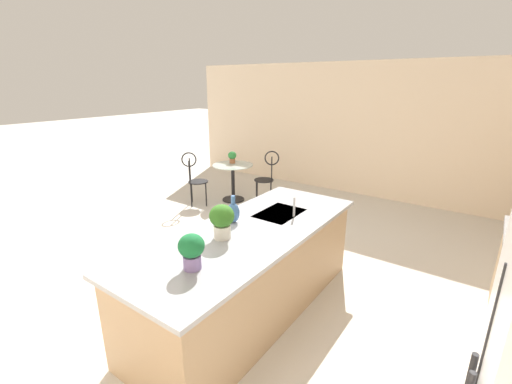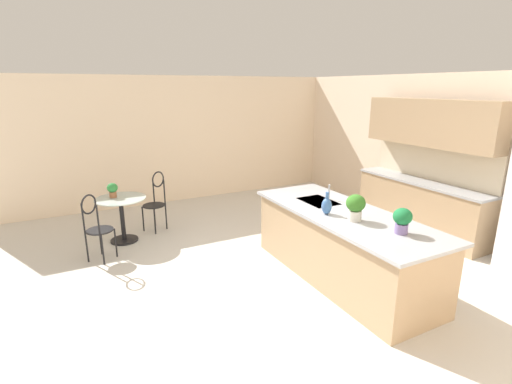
# 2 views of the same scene
# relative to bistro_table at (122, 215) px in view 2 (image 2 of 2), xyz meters

# --- Properties ---
(ground_plane) EXTENTS (40.00, 40.00, 0.00)m
(ground_plane) POSITION_rel_bistro_table_xyz_m (2.33, 1.52, -0.45)
(ground_plane) COLOR beige
(wall_back) EXTENTS (9.00, 0.12, 2.70)m
(wall_back) POSITION_rel_bistro_table_xyz_m (2.33, 5.18, 0.90)
(wall_back) COLOR beige
(wall_back) RESTS_ON ground
(wall_left_window) EXTENTS (0.12, 7.80, 2.70)m
(wall_left_window) POSITION_rel_bistro_table_xyz_m (-1.93, 1.52, 0.90)
(wall_left_window) COLOR beige
(wall_left_window) RESTS_ON ground
(kitchen_island) EXTENTS (2.80, 1.06, 0.92)m
(kitchen_island) POSITION_rel_bistro_table_xyz_m (2.63, 2.37, 0.02)
(kitchen_island) COLOR tan
(kitchen_island) RESTS_ON ground
(back_counter_run) EXTENTS (2.44, 0.64, 1.52)m
(back_counter_run) POSITION_rel_bistro_table_xyz_m (1.93, 4.73, 0.05)
(back_counter_run) COLOR tan
(back_counter_run) RESTS_ON ground
(upper_cabinet_run) EXTENTS (2.40, 0.36, 0.76)m
(upper_cabinet_run) POSITION_rel_bistro_table_xyz_m (1.93, 4.70, 1.45)
(upper_cabinet_run) COLOR tan
(upper_cabinet_run) RESTS_ON back_counter_run
(bistro_table) EXTENTS (0.80, 0.80, 0.74)m
(bistro_table) POSITION_rel_bistro_table_xyz_m (0.00, 0.00, 0.00)
(bistro_table) COLOR black
(bistro_table) RESTS_ON ground
(chair_near_window) EXTENTS (0.54, 0.54, 1.04)m
(chair_near_window) POSITION_rel_bistro_table_xyz_m (0.62, -0.44, 0.13)
(chair_near_window) COLOR black
(chair_near_window) RESTS_ON ground
(chair_by_island) EXTENTS (0.53, 0.53, 1.04)m
(chair_by_island) POSITION_rel_bistro_table_xyz_m (-0.29, 0.62, 0.13)
(chair_by_island) COLOR black
(chair_by_island) RESTS_ON ground
(sink_faucet) EXTENTS (0.02, 0.02, 0.22)m
(sink_faucet) POSITION_rel_bistro_table_xyz_m (2.08, 2.55, 0.58)
(sink_faucet) COLOR #B2B5BA
(sink_faucet) RESTS_ON kitchen_island
(potted_plant_on_table) EXTENTS (0.17, 0.17, 0.24)m
(potted_plant_on_table) POSITION_rel_bistro_table_xyz_m (-0.10, -0.09, 0.43)
(potted_plant_on_table) COLOR #9E603D
(potted_plant_on_table) RESTS_ON bistro_table
(potted_plant_counter_near) EXTENTS (0.23, 0.23, 0.32)m
(potted_plant_counter_near) POSITION_rel_bistro_table_xyz_m (2.93, 2.28, 0.66)
(potted_plant_counter_near) COLOR beige
(potted_plant_counter_near) RESTS_ON kitchen_island
(potted_plant_counter_far) EXTENTS (0.20, 0.20, 0.29)m
(potted_plant_counter_far) POSITION_rel_bistro_table_xyz_m (3.48, 2.45, 0.64)
(potted_plant_counter_far) COLOR #7A669E
(potted_plant_counter_far) RESTS_ON kitchen_island
(vase_on_counter) EXTENTS (0.13, 0.13, 0.29)m
(vase_on_counter) POSITION_rel_bistro_table_xyz_m (2.58, 2.13, 0.58)
(vase_on_counter) COLOR #386099
(vase_on_counter) RESTS_ON kitchen_island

